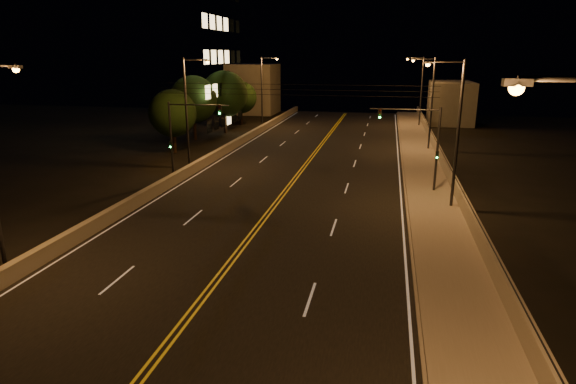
% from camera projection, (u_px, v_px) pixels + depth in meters
% --- Properties ---
extents(road, '(18.00, 120.00, 0.02)m').
position_uv_depth(road, '(263.00, 220.00, 30.27)').
color(road, black).
rests_on(road, ground).
extents(sidewalk, '(3.60, 120.00, 0.30)m').
position_uv_depth(sidewalk, '(442.00, 230.00, 28.14)').
color(sidewalk, gray).
rests_on(sidewalk, ground).
extents(curb, '(0.14, 120.00, 0.15)m').
position_uv_depth(curb, '(409.00, 229.00, 28.52)').
color(curb, gray).
rests_on(curb, ground).
extents(parapet_wall, '(0.30, 120.00, 1.00)m').
position_uv_depth(parapet_wall, '(473.00, 221.00, 27.64)').
color(parapet_wall, gray).
rests_on(parapet_wall, sidewalk).
extents(jersey_barrier, '(0.45, 120.00, 0.87)m').
position_uv_depth(jersey_barrier, '(130.00, 204.00, 31.93)').
color(jersey_barrier, gray).
rests_on(jersey_barrier, ground).
extents(distant_building_right, '(6.00, 10.00, 6.16)m').
position_uv_depth(distant_building_right, '(450.00, 102.00, 72.34)').
color(distant_building_right, gray).
rests_on(distant_building_right, ground).
extents(distant_building_left, '(8.00, 8.00, 8.45)m').
position_uv_depth(distant_building_left, '(253.00, 89.00, 84.23)').
color(distant_building_left, gray).
rests_on(distant_building_left, ground).
extents(parapet_rail, '(0.06, 120.00, 0.06)m').
position_uv_depth(parapet_rail, '(474.00, 212.00, 27.50)').
color(parapet_rail, black).
rests_on(parapet_rail, parapet_wall).
extents(lane_markings, '(17.32, 116.00, 0.00)m').
position_uv_depth(lane_markings, '(263.00, 220.00, 30.20)').
color(lane_markings, silver).
rests_on(lane_markings, road).
extents(streetlight_1, '(2.55, 0.28, 9.75)m').
position_uv_depth(streetlight_1, '(454.00, 126.00, 30.75)').
color(streetlight_1, '#2D2D33').
rests_on(streetlight_1, ground).
extents(streetlight_2, '(2.55, 0.28, 9.75)m').
position_uv_depth(streetlight_2, '(430.00, 99.00, 50.33)').
color(streetlight_2, '#2D2D33').
rests_on(streetlight_2, ground).
extents(streetlight_3, '(2.55, 0.28, 9.75)m').
position_uv_depth(streetlight_3, '(420.00, 87.00, 67.49)').
color(streetlight_3, '#2D2D33').
rests_on(streetlight_3, ground).
extents(streetlight_5, '(2.55, 0.28, 9.75)m').
position_uv_depth(streetlight_5, '(189.00, 107.00, 42.45)').
color(streetlight_5, '#2D2D33').
rests_on(streetlight_5, ground).
extents(streetlight_6, '(2.55, 0.28, 9.75)m').
position_uv_depth(streetlight_6, '(264.00, 87.00, 67.35)').
color(streetlight_6, '#2D2D33').
rests_on(streetlight_6, ground).
extents(traffic_signal_right, '(5.11, 0.31, 6.42)m').
position_uv_depth(traffic_signal_right, '(424.00, 140.00, 34.97)').
color(traffic_signal_right, '#2D2D33').
rests_on(traffic_signal_right, ground).
extents(traffic_signal_left, '(5.11, 0.31, 6.42)m').
position_uv_depth(traffic_signal_left, '(182.00, 132.00, 38.62)').
color(traffic_signal_left, '#2D2D33').
rests_on(traffic_signal_left, ground).
extents(overhead_wires, '(22.00, 0.03, 0.83)m').
position_uv_depth(overhead_wires, '(293.00, 90.00, 37.19)').
color(overhead_wires, black).
extents(building_tower, '(24.00, 15.00, 32.31)m').
position_uv_depth(building_tower, '(131.00, 9.00, 60.38)').
color(building_tower, gray).
rests_on(building_tower, ground).
extents(tree_0, '(4.90, 4.90, 6.63)m').
position_uv_depth(tree_0, '(173.00, 113.00, 49.71)').
color(tree_0, black).
rests_on(tree_0, ground).
extents(tree_1, '(5.67, 5.67, 7.68)m').
position_uv_depth(tree_1, '(193.00, 100.00, 57.55)').
color(tree_1, black).
rests_on(tree_1, ground).
extents(tree_2, '(5.97, 5.97, 8.09)m').
position_uv_depth(tree_2, '(224.00, 94.00, 62.38)').
color(tree_2, black).
rests_on(tree_2, ground).
extents(tree_3, '(4.64, 4.64, 6.29)m').
position_uv_depth(tree_3, '(241.00, 97.00, 70.55)').
color(tree_3, black).
rests_on(tree_3, ground).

